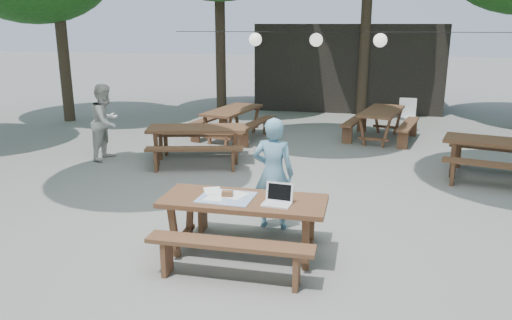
{
  "coord_description": "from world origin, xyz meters",
  "views": [
    {
      "loc": [
        1.14,
        -7.17,
        2.79
      ],
      "look_at": [
        -0.24,
        -0.95,
        1.05
      ],
      "focal_mm": 35.0,
      "sensor_mm": 36.0,
      "label": 1
    }
  ],
  "objects_px": {
    "second_person": "(106,122)",
    "plastic_chair": "(406,123)",
    "picnic_table_nw": "(197,144)",
    "woman": "(273,174)",
    "main_picnic_table": "(244,227)"
  },
  "relations": [
    {
      "from": "second_person",
      "to": "plastic_chair",
      "type": "distance_m",
      "value": 7.64
    },
    {
      "from": "picnic_table_nw",
      "to": "woman",
      "type": "relative_size",
      "value": 1.41
    },
    {
      "from": "plastic_chair",
      "to": "picnic_table_nw",
      "type": "bearing_deg",
      "value": -133.6
    },
    {
      "from": "main_picnic_table",
      "to": "second_person",
      "type": "bearing_deg",
      "value": 135.46
    },
    {
      "from": "main_picnic_table",
      "to": "picnic_table_nw",
      "type": "relative_size",
      "value": 0.9
    },
    {
      "from": "second_person",
      "to": "plastic_chair",
      "type": "bearing_deg",
      "value": -54.06
    },
    {
      "from": "woman",
      "to": "plastic_chair",
      "type": "xyz_separation_m",
      "value": [
        2.28,
        7.03,
        -0.53
      ]
    },
    {
      "from": "woman",
      "to": "plastic_chair",
      "type": "height_order",
      "value": "woman"
    },
    {
      "from": "plastic_chair",
      "to": "woman",
      "type": "bearing_deg",
      "value": -103.42
    },
    {
      "from": "main_picnic_table",
      "to": "plastic_chair",
      "type": "relative_size",
      "value": 2.22
    },
    {
      "from": "main_picnic_table",
      "to": "plastic_chair",
      "type": "distance_m",
      "value": 8.38
    },
    {
      "from": "picnic_table_nw",
      "to": "woman",
      "type": "bearing_deg",
      "value": -68.73
    },
    {
      "from": "picnic_table_nw",
      "to": "plastic_chair",
      "type": "xyz_separation_m",
      "value": [
        4.45,
        3.99,
        -0.13
      ]
    },
    {
      "from": "woman",
      "to": "second_person",
      "type": "relative_size",
      "value": 0.99
    },
    {
      "from": "picnic_table_nw",
      "to": "second_person",
      "type": "distance_m",
      "value": 2.02
    }
  ]
}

